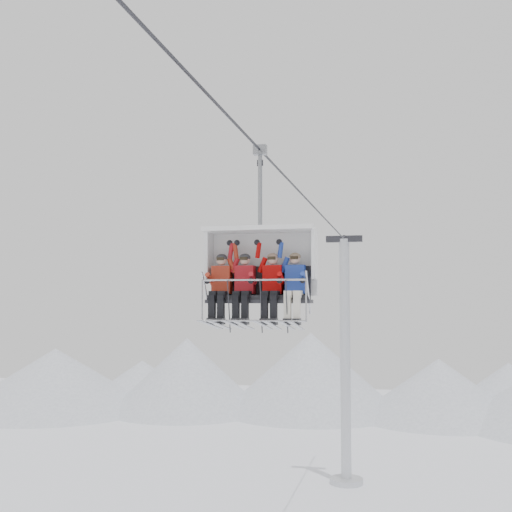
% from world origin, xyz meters
% --- Properties ---
extents(ridgeline, '(72.00, 21.00, 7.00)m').
position_xyz_m(ridgeline, '(-1.58, 42.05, 2.84)').
color(ridgeline, silver).
rests_on(ridgeline, ground).
extents(lift_tower_right, '(2.00, 1.80, 13.48)m').
position_xyz_m(lift_tower_right, '(0.00, 22.00, 5.78)').
color(lift_tower_right, silver).
rests_on(lift_tower_right, ground).
extents(haul_cable, '(0.06, 50.00, 0.06)m').
position_xyz_m(haul_cable, '(0.00, 0.00, 13.30)').
color(haul_cable, '#2B2B30').
rests_on(haul_cable, lift_tower_left).
extents(chairlift_carrier, '(2.49, 1.17, 3.98)m').
position_xyz_m(chairlift_carrier, '(0.00, 0.54, 10.70)').
color(chairlift_carrier, black).
rests_on(chairlift_carrier, haul_cable).
extents(skier_far_left, '(0.43, 1.69, 1.69)m').
position_xyz_m(skier_far_left, '(-0.87, 0.24, 10.23)').
color(skier_far_left, '#A62B18').
rests_on(skier_far_left, chairlift_carrier).
extents(skier_center_left, '(0.43, 1.69, 1.69)m').
position_xyz_m(skier_center_left, '(-0.33, 0.24, 10.23)').
color(skier_center_left, '#AA141C').
rests_on(skier_center_left, chairlift_carrier).
extents(skier_center_right, '(0.43, 1.69, 1.69)m').
position_xyz_m(skier_center_right, '(0.31, 0.24, 10.23)').
color(skier_center_right, '#B20605').
rests_on(skier_center_right, chairlift_carrier).
extents(skier_far_right, '(0.43, 1.69, 1.69)m').
position_xyz_m(skier_far_right, '(0.81, 0.24, 10.23)').
color(skier_far_right, '#223DA3').
rests_on(skier_far_right, chairlift_carrier).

